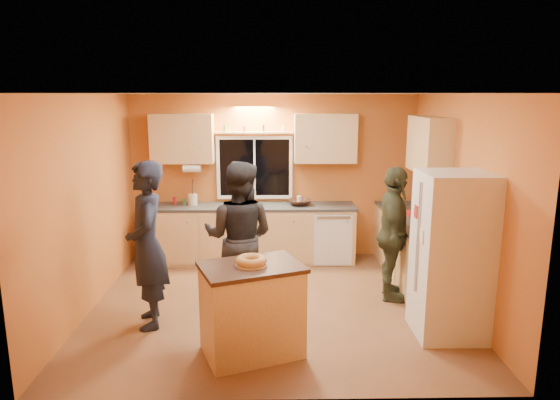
{
  "coord_description": "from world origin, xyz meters",
  "views": [
    {
      "loc": [
        -0.05,
        -5.86,
        2.59
      ],
      "look_at": [
        0.07,
        0.4,
        1.26
      ],
      "focal_mm": 32.0,
      "sensor_mm": 36.0,
      "label": 1
    }
  ],
  "objects_px": {
    "person_center": "(239,237)",
    "person_right": "(393,234)",
    "refrigerator": "(451,255)",
    "island": "(252,309)",
    "person_left": "(147,245)"
  },
  "relations": [
    {
      "from": "refrigerator",
      "to": "island",
      "type": "distance_m",
      "value": 2.21
    },
    {
      "from": "person_center",
      "to": "person_right",
      "type": "bearing_deg",
      "value": -159.46
    },
    {
      "from": "person_left",
      "to": "person_right",
      "type": "height_order",
      "value": "person_left"
    },
    {
      "from": "person_center",
      "to": "island",
      "type": "bearing_deg",
      "value": 112.25
    },
    {
      "from": "person_left",
      "to": "person_right",
      "type": "relative_size",
      "value": 1.1
    },
    {
      "from": "person_center",
      "to": "person_right",
      "type": "distance_m",
      "value": 1.95
    },
    {
      "from": "person_left",
      "to": "person_right",
      "type": "bearing_deg",
      "value": 87.93
    },
    {
      "from": "person_left",
      "to": "person_center",
      "type": "xyz_separation_m",
      "value": [
        1.0,
        0.41,
        -0.03
      ]
    },
    {
      "from": "island",
      "to": "person_center",
      "type": "xyz_separation_m",
      "value": [
        -0.19,
        1.1,
        0.44
      ]
    },
    {
      "from": "person_center",
      "to": "person_right",
      "type": "xyz_separation_m",
      "value": [
        1.93,
        0.28,
        -0.05
      ]
    },
    {
      "from": "refrigerator",
      "to": "person_center",
      "type": "height_order",
      "value": "person_center"
    },
    {
      "from": "refrigerator",
      "to": "person_right",
      "type": "relative_size",
      "value": 1.05
    },
    {
      "from": "person_left",
      "to": "person_center",
      "type": "height_order",
      "value": "person_left"
    },
    {
      "from": "refrigerator",
      "to": "person_left",
      "type": "distance_m",
      "value": 3.33
    },
    {
      "from": "island",
      "to": "refrigerator",
      "type": "bearing_deg",
      "value": -10.19
    }
  ]
}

